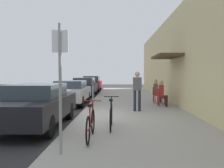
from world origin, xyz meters
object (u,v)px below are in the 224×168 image
object	(u,v)px
bicycle_1	(111,116)
seated_patron_2	(157,90)
seated_patron_0	(162,92)
parked_car_3	(92,83)
cafe_chair_2	(156,93)
parking_meter	(93,93)
street_sign	(60,78)
parked_car_2	(84,86)
parked_car_1	(71,92)
cafe_chair_1	(158,95)
bicycle_0	(91,124)
pedestrian_standing	(137,88)
cafe_chair_0	(161,96)
parked_car_0	(36,105)

from	to	relation	value
bicycle_1	seated_patron_2	bearing A→B (deg)	69.74
seated_patron_0	parked_car_3	bearing A→B (deg)	111.41
cafe_chair_2	parking_meter	bearing A→B (deg)	-136.09
street_sign	seated_patron_2	bearing A→B (deg)	69.28
parked_car_2	seated_patron_2	world-z (taller)	parked_car_2
parked_car_1	cafe_chair_1	xyz separation A→B (m)	(4.78, -0.74, -0.09)
bicycle_0	pedestrian_standing	world-z (taller)	pedestrian_standing
seated_patron_0	cafe_chair_1	world-z (taller)	seated_patron_0
parked_car_2	pedestrian_standing	distance (m)	9.27
cafe_chair_0	cafe_chair_2	world-z (taller)	same
street_sign	pedestrian_standing	bearing A→B (deg)	70.45
cafe_chair_0	parked_car_3	bearing A→B (deg)	111.17
parked_car_0	bicycle_1	size ratio (longest dim) A/B	2.57
street_sign	cafe_chair_0	size ratio (longest dim) A/B	2.99
seated_patron_0	seated_patron_2	distance (m)	1.72
cafe_chair_0	street_sign	bearing A→B (deg)	-114.74
parked_car_0	parking_meter	distance (m)	3.17
parking_meter	cafe_chair_2	world-z (taller)	parking_meter
parking_meter	cafe_chair_0	distance (m)	3.53
parked_car_0	parked_car_1	distance (m)	5.67
parked_car_1	seated_patron_2	bearing A→B (deg)	2.28
cafe_chair_1	parked_car_3	bearing A→B (deg)	112.46
cafe_chair_0	pedestrian_standing	xyz separation A→B (m)	(-1.31, -1.56, 0.50)
parking_meter	pedestrian_standing	size ratio (longest dim) A/B	0.78
parked_car_2	cafe_chair_1	xyz separation A→B (m)	(4.78, -6.25, -0.11)
cafe_chair_1	pedestrian_standing	world-z (taller)	pedestrian_standing
parking_meter	cafe_chair_0	size ratio (longest dim) A/B	1.52
parked_car_2	bicycle_0	world-z (taller)	parked_car_2
parked_car_2	cafe_chair_2	xyz separation A→B (m)	(4.78, -5.30, -0.11)
parked_car_1	cafe_chair_2	size ratio (longest dim) A/B	5.06
parked_car_3	cafe_chair_1	xyz separation A→B (m)	(4.78, -11.57, -0.14)
parked_car_2	seated_patron_2	distance (m)	7.19
parked_car_0	pedestrian_standing	bearing A→B (deg)	36.74
parked_car_3	seated_patron_0	distance (m)	13.26
parked_car_1	seated_patron_0	bearing A→B (deg)	-17.46
parked_car_1	street_sign	size ratio (longest dim) A/B	1.69
parked_car_3	seated_patron_2	size ratio (longest dim) A/B	3.41
parked_car_3	cafe_chair_2	world-z (taller)	parked_car_3
cafe_chair_2	parked_car_1	bearing A→B (deg)	-177.51
parked_car_1	bicycle_0	size ratio (longest dim) A/B	2.57
parked_car_3	parked_car_1	bearing A→B (deg)	-90.00
parked_car_0	parking_meter	size ratio (longest dim) A/B	3.33
cafe_chair_2	street_sign	bearing A→B (deg)	-110.36
parked_car_3	cafe_chair_2	distance (m)	11.65
bicycle_1	seated_patron_0	size ratio (longest dim) A/B	1.33
parked_car_1	parking_meter	xyz separation A→B (m)	(1.55, -2.90, 0.18)
parked_car_0	parked_car_2	xyz separation A→B (m)	(0.00, 11.18, 0.01)
street_sign	seated_patron_0	size ratio (longest dim) A/B	2.02
cafe_chair_1	bicycle_1	bearing A→B (deg)	-112.81
bicycle_1	pedestrian_standing	xyz separation A→B (m)	(1.03, 3.23, 0.64)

